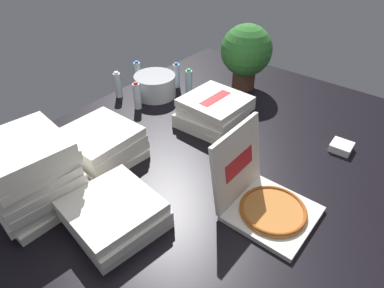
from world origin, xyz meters
TOP-DOWN VIEW (x-y plane):
  - ground_plane at (0.00, 0.00)m, footprint 3.20×2.40m
  - open_pizza_box at (-0.11, -0.43)m, footprint 0.41×0.48m
  - pizza_stack_left_mid at (0.41, 0.26)m, footprint 0.45×0.44m
  - pizza_stack_right_far at (-0.66, 0.08)m, footprint 0.47×0.47m
  - pizza_stack_left_near at (-0.35, 0.56)m, footprint 0.44×0.44m
  - pizza_stack_left_far at (-0.82, 0.52)m, footprint 0.47×0.46m
  - ice_bucket at (0.45, 0.88)m, footprint 0.33×0.33m
  - water_bottle_0 at (0.50, 1.13)m, footprint 0.06×0.06m
  - water_bottle_1 at (0.25, 1.10)m, footprint 0.06×0.06m
  - water_bottle_2 at (0.22, 0.85)m, footprint 0.06×0.06m
  - water_bottle_3 at (0.65, 0.69)m, footprint 0.06×0.06m
  - water_bottle_4 at (0.68, 0.85)m, footprint 0.06×0.06m
  - potted_plant at (1.04, 0.40)m, footprint 0.42×0.42m
  - napkin_pile at (0.68, -0.58)m, footprint 0.14×0.14m

SIDE VIEW (x-z plane):
  - ground_plane at x=0.00m, z-range -0.02..0.00m
  - napkin_pile at x=0.68m, z-range 0.00..0.05m
  - pizza_stack_right_far at x=-0.66m, z-range 0.00..0.15m
  - open_pizza_box at x=-0.11m, z-range -0.13..0.30m
  - ice_bucket at x=0.45m, z-range 0.00..0.18m
  - pizza_stack_left_near at x=-0.35m, z-range 0.00..0.20m
  - pizza_stack_left_mid at x=0.41m, z-range 0.00..0.21m
  - water_bottle_0 at x=0.50m, z-range -0.01..0.22m
  - water_bottle_1 at x=0.25m, z-range -0.01..0.22m
  - water_bottle_2 at x=0.22m, z-range -0.01..0.22m
  - water_bottle_3 at x=0.65m, z-range -0.01..0.22m
  - water_bottle_4 at x=0.68m, z-range -0.01..0.22m
  - pizza_stack_left_far at x=-0.82m, z-range 0.00..0.41m
  - potted_plant at x=1.04m, z-range 0.04..0.58m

